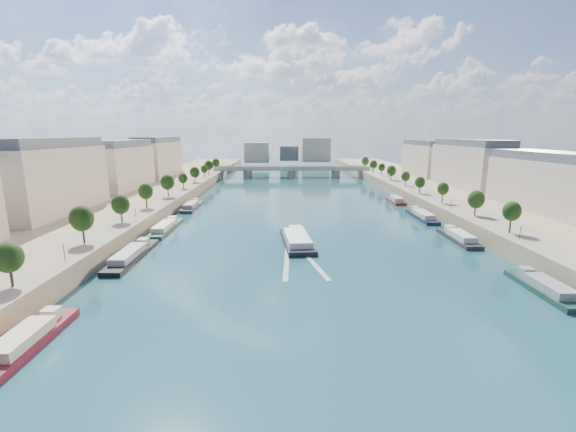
{
  "coord_description": "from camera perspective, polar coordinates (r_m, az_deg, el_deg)",
  "views": [
    {
      "loc": [
        -7.15,
        -47.23,
        31.38
      ],
      "look_at": [
        -5.2,
        74.98,
        5.0
      ],
      "focal_mm": 24.0,
      "sensor_mm": 36.0,
      "label": 1
    }
  ],
  "objects": [
    {
      "name": "ground",
      "position": [
        150.7,
        1.82,
        0.16
      ],
      "size": [
        700.0,
        700.0,
        0.0
      ],
      "primitive_type": "plane",
      "color": "#0C3338",
      "rests_on": "ground"
    },
    {
      "name": "buildings_right",
      "position": [
        184.57,
        29.22,
        6.0
      ],
      "size": [
        16.0,
        226.0,
        23.2
      ],
      "color": "beige",
      "rests_on": "ground"
    },
    {
      "name": "trees_left",
      "position": [
        158.1,
        -18.57,
        3.95
      ],
      "size": [
        4.8,
        268.8,
        8.26
      ],
      "color": "#382B1E",
      "rests_on": "ground"
    },
    {
      "name": "lamps_left",
      "position": [
        146.44,
        -18.96,
        2.24
      ],
      "size": [
        0.36,
        200.36,
        4.28
      ],
      "color": "black",
      "rests_on": "ground"
    },
    {
      "name": "quay_right",
      "position": [
        169.63,
        26.92,
        1.05
      ],
      "size": [
        44.0,
        520.0,
        5.0
      ],
      "primitive_type": "cube",
      "color": "#9E8460",
      "rests_on": "ground"
    },
    {
      "name": "buildings_left",
      "position": [
        177.87,
        -27.03,
        6.05
      ],
      "size": [
        16.0,
        226.0,
        23.2
      ],
      "color": "beige",
      "rests_on": "ground"
    },
    {
      "name": "trees_right",
      "position": [
        170.35,
        20.55,
        4.36
      ],
      "size": [
        4.8,
        268.8,
        8.26
      ],
      "color": "#382B1E",
      "rests_on": "ground"
    },
    {
      "name": "lamps_right",
      "position": [
        165.19,
        20.3,
        3.21
      ],
      "size": [
        0.36,
        200.36,
        4.28
      ],
      "color": "black",
      "rests_on": "ground"
    },
    {
      "name": "pave_left",
      "position": [
        157.65,
        -19.34,
        1.87
      ],
      "size": [
        14.0,
        520.0,
        0.1
      ],
      "primitive_type": "cube",
      "color": "gray",
      "rests_on": "quay_left"
    },
    {
      "name": "bridge",
      "position": [
        281.02,
        0.55,
        6.81
      ],
      "size": [
        112.0,
        12.0,
        8.15
      ],
      "color": "#C1B79E",
      "rests_on": "ground"
    },
    {
      "name": "moored_barges_right",
      "position": [
        118.53,
        25.56,
        -3.98
      ],
      "size": [
        5.0,
        163.15,
        3.6
      ],
      "color": "black",
      "rests_on": "ground"
    },
    {
      "name": "quay_left",
      "position": [
        163.45,
        -24.28,
        0.91
      ],
      "size": [
        44.0,
        520.0,
        5.0
      ],
      "primitive_type": "cube",
      "color": "#9E8460",
      "rests_on": "ground"
    },
    {
      "name": "pave_right",
      "position": [
        162.74,
        22.33,
        1.95
      ],
      "size": [
        14.0,
        520.0,
        0.1
      ],
      "primitive_type": "cube",
      "color": "gray",
      "rests_on": "quay_right"
    },
    {
      "name": "wake",
      "position": [
        96.51,
        1.69,
        -6.79
      ],
      "size": [
        10.74,
        26.03,
        0.04
      ],
      "color": "silver",
      "rests_on": "ground"
    },
    {
      "name": "tour_barge",
      "position": [
        112.07,
        1.31,
        -3.55
      ],
      "size": [
        10.07,
        27.46,
        3.72
      ],
      "rotation": [
        0.0,
        0.0,
        0.09
      ],
      "color": "black",
      "rests_on": "ground"
    },
    {
      "name": "moored_barges_left",
      "position": [
        106.3,
        -22.12,
        -5.44
      ],
      "size": [
        5.0,
        156.06,
        3.6
      ],
      "color": "#192639",
      "rests_on": "ground"
    },
    {
      "name": "skyline",
      "position": [
        367.28,
        0.71,
        9.57
      ],
      "size": [
        79.0,
        42.0,
        22.0
      ],
      "color": "beige",
      "rests_on": "ground"
    }
  ]
}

